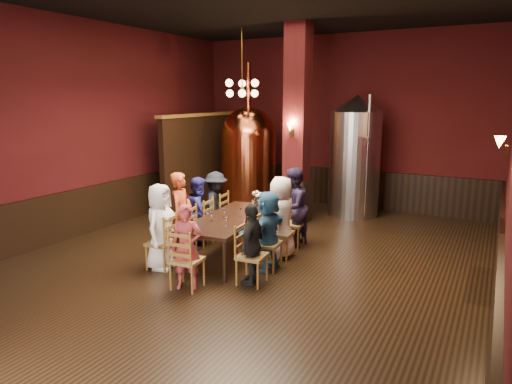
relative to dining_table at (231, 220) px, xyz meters
The scene contains 37 objects.
room 1.61m from the dining_table, ahead, with size 10.00×10.02×4.50m.
wainscot_right 4.36m from the dining_table, ahead, with size 0.08×9.90×1.00m, color black.
wainscot_back 4.93m from the dining_table, 85.40° to the left, with size 7.90×0.08×1.00m, color black.
wainscot_left 3.57m from the dining_table, behind, with size 0.08×9.90×1.00m, color black.
column 3.17m from the dining_table, 88.02° to the left, with size 0.58×0.58×4.50m, color #420E11.
partition 4.25m from the dining_table, 131.64° to the left, with size 0.22×3.50×2.40m, color black.
pendant_cluster 3.99m from the dining_table, 116.20° to the left, with size 0.90×0.90×1.70m, color #A57226, non-canonical shape.
sconce_wall 4.62m from the dining_table, ahead, with size 0.20×0.20×0.36m, color black, non-canonical shape.
sconce_column 2.88m from the dining_table, 87.78° to the left, with size 0.20×0.20×0.36m, color black, non-canonical shape.
dining_table is the anchor object (origin of this frame).
chair_0 1.33m from the dining_table, 124.98° to the right, with size 0.46×0.46×0.92m, color brown, non-canonical shape.
person_0 1.31m from the dining_table, 124.98° to the right, with size 0.73×0.47×1.48m, color white.
chair_1 0.94m from the dining_table, 153.40° to the right, with size 0.46×0.46×0.92m, color brown, non-canonical shape.
person_1 0.92m from the dining_table, 153.40° to the right, with size 0.57×0.38×1.57m, color #A93D1D.
chair_2 0.94m from the dining_table, 164.16° to the left, with size 0.46×0.46×0.92m, color brown, non-canonical shape.
person_2 0.91m from the dining_table, 164.16° to the left, with size 0.67×0.33×1.38m, color navy.
chair_3 1.33m from the dining_table, 135.75° to the left, with size 0.46×0.46×0.92m, color brown, non-canonical shape.
person_3 1.31m from the dining_table, 135.75° to the left, with size 0.89×0.51×1.38m, color black.
chair_4 1.33m from the dining_table, 44.25° to the right, with size 0.46×0.46×0.92m, color brown, non-canonical shape.
person_4 1.31m from the dining_table, 44.25° to the right, with size 0.76×0.32×1.30m, color black.
chair_5 0.94m from the dining_table, 15.84° to the right, with size 0.46×0.46×0.92m, color brown, non-canonical shape.
person_5 0.91m from the dining_table, 15.84° to the right, with size 1.27×0.41×1.37m, color #2F628D.
chair_6 0.94m from the dining_table, 26.60° to the left, with size 0.46×0.46×0.92m, color brown, non-canonical shape.
person_6 0.91m from the dining_table, 26.60° to the left, with size 0.74×0.48×1.51m, color silver.
chair_7 1.33m from the dining_table, 55.02° to the left, with size 0.46×0.46×0.92m, color brown, non-canonical shape.
person_7 1.32m from the dining_table, 55.02° to the left, with size 0.77×0.38×1.58m, color #241D3A.
chair_8 1.57m from the dining_table, 84.62° to the right, with size 0.46×0.46×0.92m, color brown, non-canonical shape.
person_8 1.55m from the dining_table, 84.62° to the right, with size 0.48×0.32×1.33m, color #A03535.
copper_kettle 3.81m from the dining_table, 114.36° to the left, with size 1.81×1.81×3.74m.
steel_vessel 4.28m from the dining_table, 75.05° to the left, with size 1.31×1.31×2.96m.
rose_vase 1.04m from the dining_table, 90.93° to the left, with size 0.18×0.18×0.31m.
wine_glass_0 0.65m from the dining_table, 65.00° to the right, with size 0.07×0.07×0.17m, color white, non-canonical shape.
wine_glass_1 0.23m from the dining_table, 41.85° to the left, with size 0.07×0.07×0.17m, color white, non-canonical shape.
wine_glass_2 0.20m from the dining_table, 130.69° to the right, with size 0.07×0.07×0.17m, color white, non-canonical shape.
wine_glass_3 0.46m from the dining_table, 111.52° to the right, with size 0.07×0.07×0.17m, color white, non-canonical shape.
wine_glass_4 0.95m from the dining_table, 98.06° to the right, with size 0.07×0.07×0.17m, color white, non-canonical shape.
wine_glass_5 0.79m from the dining_table, 87.74° to the left, with size 0.07×0.07×0.17m, color white, non-canonical shape.
Camera 1 is at (3.83, -6.82, 2.92)m, focal length 32.00 mm.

